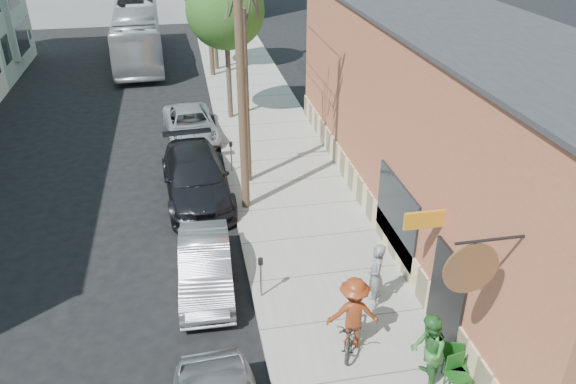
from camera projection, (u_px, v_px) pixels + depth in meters
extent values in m
plane|color=black|center=(181.00, 345.00, 14.03)|extent=(120.00, 120.00, 0.00)
cube|color=gray|center=(274.00, 151.00, 24.18)|extent=(4.50, 58.00, 0.15)
cube|color=#A1573C|center=(448.00, 125.00, 18.28)|extent=(5.00, 20.00, 6.50)
cube|color=#2B2B2D|center=(463.00, 22.00, 16.70)|extent=(5.20, 20.20, 0.12)
cube|color=beige|center=(368.00, 204.00, 19.15)|extent=(0.10, 20.00, 1.10)
cube|color=black|center=(447.00, 298.00, 13.62)|extent=(0.10, 1.60, 2.60)
cube|color=black|center=(397.00, 215.00, 16.49)|extent=(0.08, 3.00, 2.20)
cylinder|color=brown|center=(471.00, 269.00, 10.32)|extent=(1.10, 0.06, 1.10)
cube|color=#C47B17|center=(424.00, 220.00, 13.37)|extent=(1.00, 0.08, 0.45)
cylinder|color=slate|center=(261.00, 279.00, 15.24)|extent=(0.06, 0.06, 1.10)
cylinder|color=black|center=(261.00, 261.00, 14.95)|extent=(0.14, 0.14, 0.18)
cylinder|color=slate|center=(232.00, 158.00, 22.05)|extent=(0.06, 0.06, 1.10)
cylinder|color=black|center=(231.00, 144.00, 21.76)|extent=(0.14, 0.14, 0.18)
cylinder|color=#503A28|center=(240.00, 67.00, 17.46)|extent=(0.28, 0.28, 10.00)
cylinder|color=#44392C|center=(246.00, 101.00, 20.08)|extent=(0.24, 0.24, 6.40)
cylinder|color=#44392C|center=(228.00, 69.00, 26.40)|extent=(0.24, 0.24, 4.79)
sphere|color=#2C591F|center=(225.00, 10.00, 25.11)|extent=(3.55, 3.55, 3.55)
cylinder|color=#44392C|center=(215.00, 28.00, 33.66)|extent=(0.24, 0.24, 4.96)
imported|color=slate|center=(376.00, 276.00, 14.77)|extent=(0.58, 0.76, 1.86)
imported|color=#2A6B2B|center=(428.00, 352.00, 12.31)|extent=(1.02, 1.13, 1.91)
imported|color=maroon|center=(353.00, 313.00, 13.38)|extent=(1.35, 0.89, 1.96)
imported|color=black|center=(352.00, 330.00, 13.62)|extent=(1.33, 1.90, 0.95)
imported|color=#9B9BA2|center=(205.00, 267.00, 15.79)|extent=(1.57, 4.18, 1.36)
imported|color=black|center=(196.00, 177.00, 20.36)|extent=(2.65, 5.76, 1.63)
imported|color=silver|center=(190.00, 124.00, 25.31)|extent=(2.61, 4.87, 1.30)
imported|color=silver|center=(137.00, 35.00, 36.22)|extent=(3.27, 12.19, 3.37)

